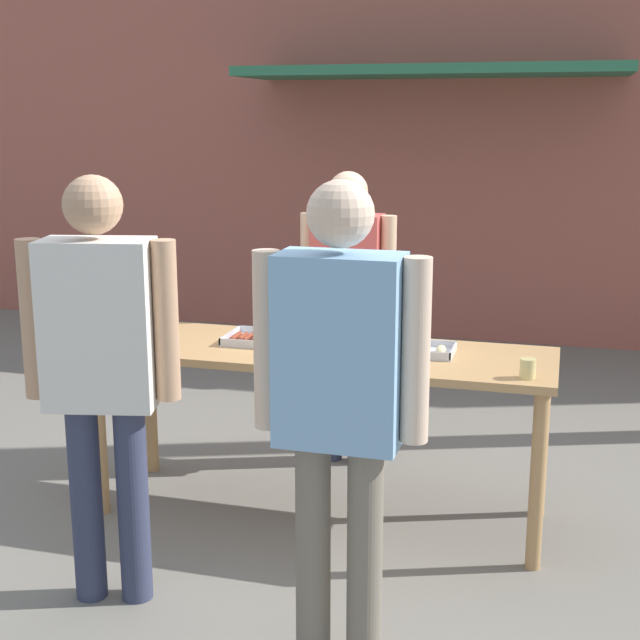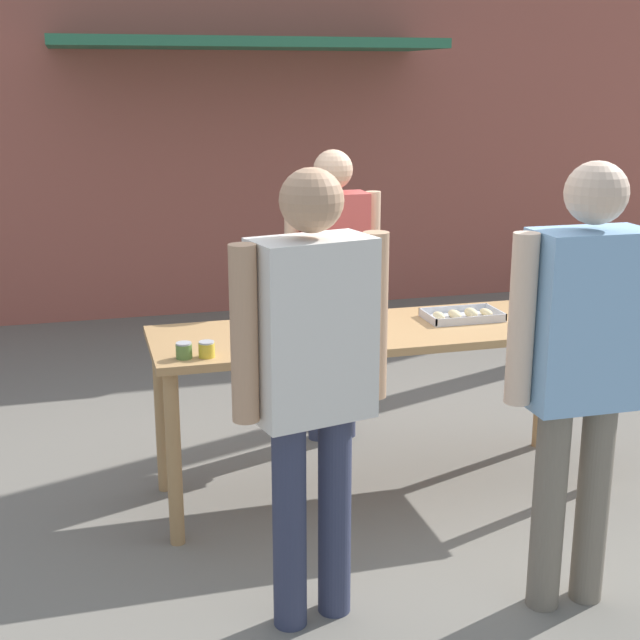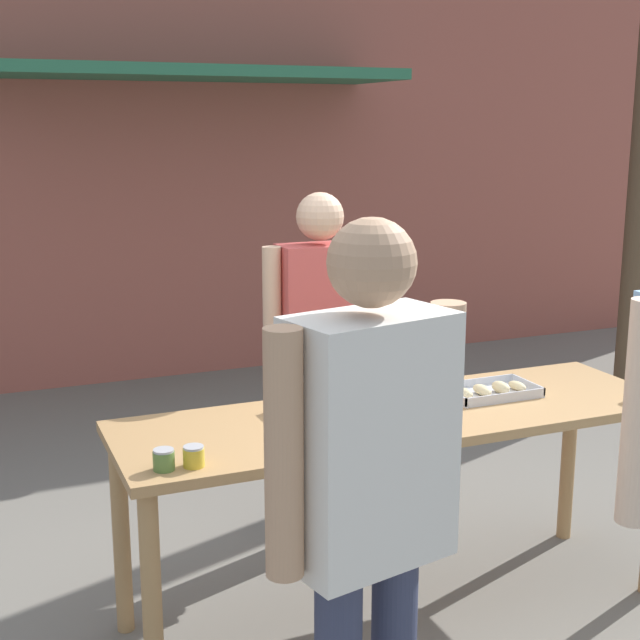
{
  "view_description": "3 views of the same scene",
  "coord_description": "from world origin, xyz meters",
  "views": [
    {
      "loc": [
        1.16,
        -4.19,
        2.05
      ],
      "look_at": [
        0.0,
        0.0,
        1.05
      ],
      "focal_mm": 50.0,
      "sensor_mm": 36.0,
      "label": 1
    },
    {
      "loc": [
        -1.45,
        -4.13,
        2.13
      ],
      "look_at": [
        -0.31,
        0.05,
        0.95
      ],
      "focal_mm": 50.0,
      "sensor_mm": 36.0,
      "label": 2
    },
    {
      "loc": [
        -1.63,
        -3.09,
        2.06
      ],
      "look_at": [
        -0.04,
        0.75,
        1.13
      ],
      "focal_mm": 50.0,
      "sensor_mm": 36.0,
      "label": 3
    }
  ],
  "objects": [
    {
      "name": "food_tray_sausages",
      "position": [
        -0.31,
        0.05,
        0.91
      ],
      "size": [
        0.4,
        0.3,
        0.04
      ],
      "color": "silver",
      "rests_on": "serving_table"
    },
    {
      "name": "condiment_jar_ketchup",
      "position": [
        -0.93,
        -0.25,
        0.93
      ],
      "size": [
        0.07,
        0.07,
        0.07
      ],
      "color": "gold",
      "rests_on": "serving_table"
    },
    {
      "name": "ground_plane",
      "position": [
        0.0,
        0.0,
        0.0
      ],
      "size": [
        24.0,
        24.0,
        0.0
      ],
      "primitive_type": "plane",
      "color": "slate"
    },
    {
      "name": "person_customer_holding_hotdog",
      "position": [
        -0.64,
        -1.04,
        1.09
      ],
      "size": [
        0.64,
        0.34,
        1.82
      ],
      "rotation": [
        0.0,
        0.0,
        3.36
      ],
      "color": "#333851",
      "rests_on": "ground"
    },
    {
      "name": "condiment_jar_mustard",
      "position": [
        -1.03,
        -0.24,
        0.93
      ],
      "size": [
        0.07,
        0.07,
        0.07
      ],
      "color": "#567A38",
      "rests_on": "serving_table"
    },
    {
      "name": "building_facade_back",
      "position": [
        0.0,
        3.98,
        2.26
      ],
      "size": [
        12.0,
        1.11,
        4.5
      ],
      "color": "#A85647",
      "rests_on": "ground"
    },
    {
      "name": "serving_table",
      "position": [
        0.0,
        0.0,
        0.79
      ],
      "size": [
        2.34,
        0.72,
        0.9
      ],
      "color": "tan",
      "rests_on": "ground"
    },
    {
      "name": "food_tray_buns",
      "position": [
        0.47,
        0.05,
        0.92
      ],
      "size": [
        0.4,
        0.24,
        0.06
      ],
      "color": "silver",
      "rests_on": "serving_table"
    },
    {
      "name": "person_server_behind_table",
      "position": [
        -0.04,
        0.75,
        1.05
      ],
      "size": [
        0.57,
        0.23,
        1.74
      ],
      "rotation": [
        0.0,
        0.0,
        -0.02
      ],
      "color": "#333851",
      "rests_on": "ground"
    }
  ]
}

